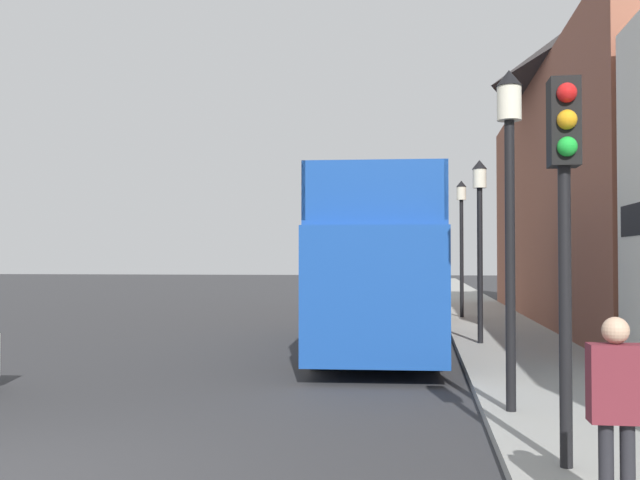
# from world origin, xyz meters

# --- Properties ---
(ground_plane) EXTENTS (144.00, 144.00, 0.00)m
(ground_plane) POSITION_xyz_m (0.00, 21.00, 0.00)
(ground_plane) COLOR #333335
(sidewalk) EXTENTS (2.81, 108.00, 0.14)m
(sidewalk) POSITION_xyz_m (6.29, 18.00, 0.07)
(sidewalk) COLOR #999993
(sidewalk) RESTS_ON ground_plane
(brick_terrace_rear) EXTENTS (6.00, 21.51, 11.07)m
(brick_terrace_rear) POSITION_xyz_m (10.70, 18.84, 5.53)
(brick_terrace_rear) COLOR #935642
(brick_terrace_rear) RESTS_ON ground_plane
(tour_bus) EXTENTS (2.95, 9.86, 3.84)m
(tour_bus) POSITION_xyz_m (3.09, 10.75, 1.75)
(tour_bus) COLOR #19479E
(tour_bus) RESTS_ON ground_plane
(parked_car_ahead_of_bus) EXTENTS (1.99, 4.14, 1.41)m
(parked_car_ahead_of_bus) POSITION_xyz_m (3.76, 18.17, 0.66)
(parked_car_ahead_of_bus) COLOR black
(parked_car_ahead_of_bus) RESTS_ON ground_plane
(pedestrian_nearest) EXTENTS (0.41, 0.22, 1.55)m
(pedestrian_nearest) POSITION_xyz_m (5.54, -0.75, 1.07)
(pedestrian_nearest) COLOR #232328
(pedestrian_nearest) RESTS_ON sidewalk
(traffic_signal) EXTENTS (0.28, 0.42, 3.73)m
(traffic_signal) POSITION_xyz_m (5.45, 0.72, 2.87)
(traffic_signal) COLOR black
(traffic_signal) RESTS_ON sidewalk
(lamp_post_nearest) EXTENTS (0.35, 0.35, 4.49)m
(lamp_post_nearest) POSITION_xyz_m (5.24, 3.37, 3.25)
(lamp_post_nearest) COLOR black
(lamp_post_nearest) RESTS_ON sidewalk
(lamp_post_second) EXTENTS (0.35, 0.35, 4.35)m
(lamp_post_second) POSITION_xyz_m (5.48, 11.38, 3.16)
(lamp_post_second) COLOR black
(lamp_post_second) RESTS_ON sidewalk
(lamp_post_third) EXTENTS (0.35, 0.35, 4.69)m
(lamp_post_third) POSITION_xyz_m (5.49, 19.39, 3.38)
(lamp_post_third) COLOR black
(lamp_post_third) RESTS_ON sidewalk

